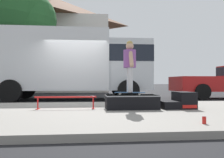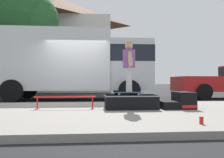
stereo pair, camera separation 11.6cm
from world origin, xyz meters
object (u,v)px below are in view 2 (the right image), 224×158
object	(u,v)px
grind_rail	(65,99)
box_truck	(74,62)
skateboard	(129,93)
skate_box	(131,101)
kicker_ramp	(179,101)
street_tree_main	(12,12)
soda_can	(201,120)
skater_kid	(129,62)

from	to	relation	value
grind_rail	box_truck	distance (m)	4.88
box_truck	skateboard	bearing A→B (deg)	-70.26
skate_box	skateboard	bearing A→B (deg)	151.83
kicker_ramp	street_tree_main	bearing A→B (deg)	128.32
grind_rail	skate_box	bearing A→B (deg)	-4.96
kicker_ramp	soda_can	distance (m)	2.35
skateboard	skate_box	bearing A→B (deg)	-28.17
soda_can	skateboard	bearing A→B (deg)	109.63
soda_can	box_truck	distance (m)	7.73
skater_kid	kicker_ramp	bearing A→B (deg)	-1.01
skate_box	skateboard	world-z (taller)	skateboard
skateboard	skater_kid	size ratio (longest dim) A/B	0.60
street_tree_main	box_truck	bearing A→B (deg)	-45.70
grind_rail	soda_can	bearing A→B (deg)	-44.78
skater_kid	street_tree_main	xyz separation A→B (m)	(-5.86, 9.05, 3.80)
skate_box	skater_kid	distance (m)	1.02
kicker_ramp	soda_can	bearing A→B (deg)	-101.80
skate_box	skateboard	size ratio (longest dim) A/B	1.66
grind_rail	street_tree_main	bearing A→B (deg)	115.33
box_truck	street_tree_main	distance (m)	6.84
soda_can	box_truck	bearing A→B (deg)	109.70
skate_box	soda_can	bearing A→B (deg)	-71.13
skateboard	street_tree_main	size ratio (longest dim) A/B	0.10
skater_kid	street_tree_main	size ratio (longest dim) A/B	0.17
grind_rail	box_truck	xyz separation A→B (m)	(-0.09, 4.69, 1.33)
kicker_ramp	box_truck	xyz separation A→B (m)	(-3.04, 4.84, 1.40)
soda_can	street_tree_main	distance (m)	14.09
skater_kid	box_truck	bearing A→B (deg)	109.74
box_truck	street_tree_main	xyz separation A→B (m)	(-4.14, 4.24, 3.42)
skateboard	box_truck	size ratio (longest dim) A/B	0.12
kicker_ramp	street_tree_main	size ratio (longest dim) A/B	0.11
skate_box	kicker_ramp	distance (m)	1.27
skater_kid	soda_can	distance (m)	2.72
skate_box	skater_kid	world-z (taller)	skater_kid
kicker_ramp	box_truck	world-z (taller)	box_truck
skate_box	soda_can	size ratio (longest dim) A/B	10.62
grind_rail	skateboard	bearing A→B (deg)	-4.30
skate_box	soda_can	world-z (taller)	skate_box
kicker_ramp	skater_kid	distance (m)	1.67
box_truck	street_tree_main	bearing A→B (deg)	134.30
soda_can	box_truck	xyz separation A→B (m)	(-2.56, 7.14, 1.52)
kicker_ramp	grind_rail	bearing A→B (deg)	177.16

